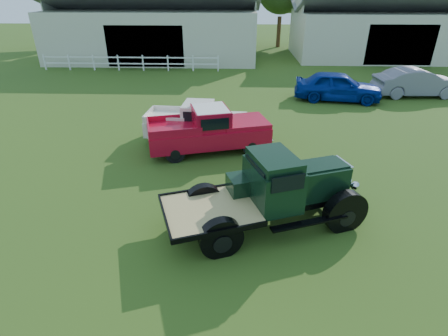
# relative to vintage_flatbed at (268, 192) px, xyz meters

# --- Properties ---
(ground) EXTENTS (120.00, 120.00, 0.00)m
(ground) POSITION_rel_vintage_flatbed_xyz_m (-1.46, 0.16, -1.07)
(ground) COLOR #324E18
(shed_left) EXTENTS (18.80, 10.20, 5.60)m
(shed_left) POSITION_rel_vintage_flatbed_xyz_m (-8.46, 26.16, 1.73)
(shed_left) COLOR beige
(shed_left) RESTS_ON ground
(shed_right) EXTENTS (16.80, 9.20, 5.20)m
(shed_right) POSITION_rel_vintage_flatbed_xyz_m (12.54, 27.16, 1.53)
(shed_right) COLOR beige
(shed_right) RESTS_ON ground
(fence_rail) EXTENTS (14.20, 0.16, 1.20)m
(fence_rail) POSITION_rel_vintage_flatbed_xyz_m (-9.46, 20.16, -0.47)
(fence_rail) COLOR white
(fence_rail) RESTS_ON ground
(tree_c) EXTENTS (5.40, 5.40, 9.00)m
(tree_c) POSITION_rel_vintage_flatbed_xyz_m (3.54, 33.16, 3.43)
(tree_c) COLOR black
(tree_c) RESTS_ON ground
(vintage_flatbed) EXTENTS (5.79, 3.82, 2.13)m
(vintage_flatbed) POSITION_rel_vintage_flatbed_xyz_m (0.00, 0.00, 0.00)
(vintage_flatbed) COLOR black
(vintage_flatbed) RESTS_ON ground
(red_pickup) EXTENTS (5.30, 3.19, 1.81)m
(red_pickup) POSITION_rel_vintage_flatbed_xyz_m (-2.02, 4.97, -0.16)
(red_pickup) COLOR #B70B24
(red_pickup) RESTS_ON ground
(white_pickup) EXTENTS (4.55, 2.03, 1.63)m
(white_pickup) POSITION_rel_vintage_flatbed_xyz_m (-2.62, 6.04, -0.25)
(white_pickup) COLOR silver
(white_pickup) RESTS_ON ground
(misc_car_blue) EXTENTS (5.16, 2.70, 1.68)m
(misc_car_blue) POSITION_rel_vintage_flatbed_xyz_m (4.96, 12.39, -0.23)
(misc_car_blue) COLOR navy
(misc_car_blue) RESTS_ON ground
(misc_car_grey) EXTENTS (5.12, 2.04, 1.66)m
(misc_car_grey) POSITION_rel_vintage_flatbed_xyz_m (10.00, 13.49, -0.24)
(misc_car_grey) COLOR slate
(misc_car_grey) RESTS_ON ground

